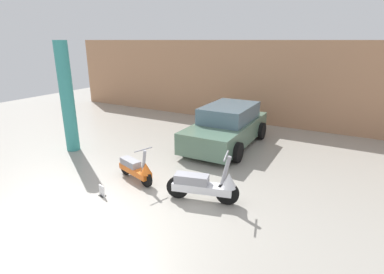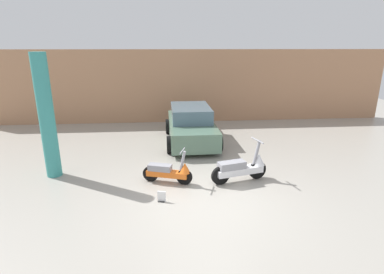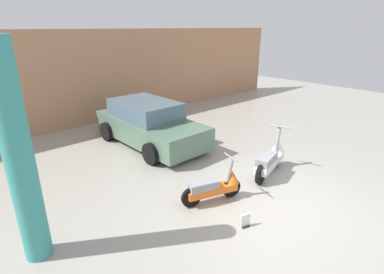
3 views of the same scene
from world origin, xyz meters
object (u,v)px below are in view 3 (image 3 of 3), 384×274
object	(u,v)px
scooter_front_right	(271,158)
car_rear_left	(149,124)
support_column_side	(19,159)
scooter_front_left	(214,186)
placard_near_left_scooter	(245,221)

from	to	relation	value
scooter_front_right	car_rear_left	world-z (taller)	car_rear_left
scooter_front_right	support_column_side	bearing A→B (deg)	156.24
scooter_front_left	scooter_front_right	bearing A→B (deg)	16.32
scooter_front_left	placard_near_left_scooter	size ratio (longest dim) A/B	5.11
scooter_front_left	support_column_side	distance (m)	3.61
scooter_front_left	support_column_side	bearing A→B (deg)	-175.92
scooter_front_left	placard_near_left_scooter	bearing A→B (deg)	-83.93
car_rear_left	scooter_front_right	bearing A→B (deg)	15.34
scooter_front_right	car_rear_left	xyz separation A→B (m)	(-1.08, 3.72, 0.24)
support_column_side	scooter_front_left	bearing A→B (deg)	-13.45
scooter_front_right	placard_near_left_scooter	bearing A→B (deg)	-171.04
scooter_front_left	scooter_front_right	xyz separation A→B (m)	(1.96, -0.04, 0.06)
scooter_front_right	car_rear_left	size ratio (longest dim) A/B	0.40
support_column_side	car_rear_left	bearing A→B (deg)	35.03
scooter_front_left	placard_near_left_scooter	distance (m)	1.04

